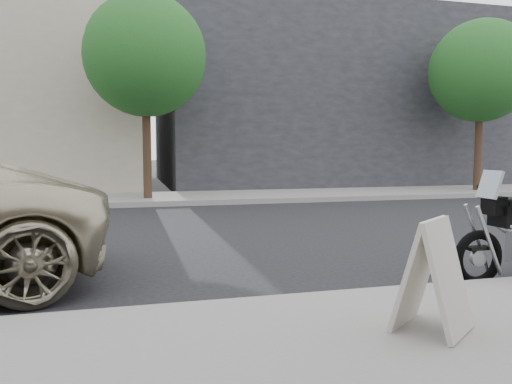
{
  "coord_description": "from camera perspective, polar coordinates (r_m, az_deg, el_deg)",
  "views": [
    {
      "loc": [
        2.59,
        8.52,
        1.56
      ],
      "look_at": [
        0.67,
        1.18,
        0.9
      ],
      "focal_mm": 35.0,
      "sensor_mm": 36.0,
      "label": 1
    }
  ],
  "objects": [
    {
      "name": "ground",
      "position": [
        9.04,
        2.25,
        -4.96
      ],
      "size": [
        120.0,
        120.0,
        0.0
      ],
      "primitive_type": "plane",
      "color": "black",
      "rests_on": "ground"
    },
    {
      "name": "street_tree_mid",
      "position": [
        14.76,
        -12.54,
        14.93
      ],
      "size": [
        3.4,
        3.4,
        5.7
      ],
      "color": "#3C291B",
      "rests_on": "far_sidewalk"
    },
    {
      "name": "sandwich_sign",
      "position": [
        4.15,
        19.55,
        -8.9
      ],
      "size": [
        0.74,
        0.73,
        0.88
      ],
      "rotation": [
        0.0,
        0.0,
        0.65
      ],
      "color": "silver",
      "rests_on": "near_sidewalk"
    },
    {
      "name": "street_tree_left",
      "position": [
        18.75,
        24.34,
        12.46
      ],
      "size": [
        3.4,
        3.4,
        5.7
      ],
      "color": "#3C291B",
      "rests_on": "far_sidewalk"
    },
    {
      "name": "far_building_dark",
      "position": [
        24.09,
        9.0,
        9.55
      ],
      "size": [
        16.0,
        11.0,
        7.0
      ],
      "color": "#252429",
      "rests_on": "ground"
    },
    {
      "name": "far_sidewalk",
      "position": [
        15.31,
        -4.83,
        -0.6
      ],
      "size": [
        44.0,
        3.0,
        0.15
      ],
      "primitive_type": "cube",
      "color": "gray",
      "rests_on": "ground"
    }
  ]
}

